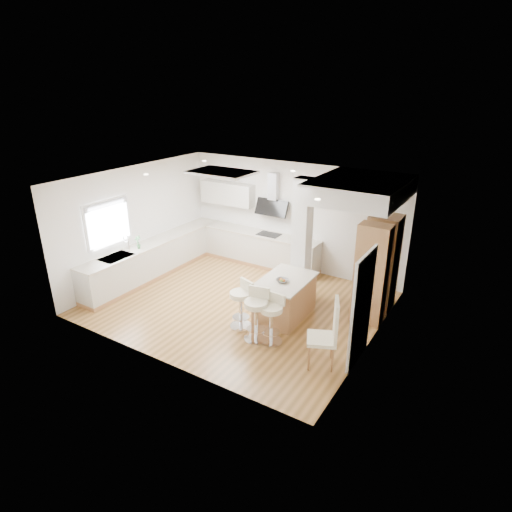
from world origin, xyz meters
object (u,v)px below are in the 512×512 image
Objects in this scene: peninsula at (285,297)px; bar_stool_b at (257,312)px; dining_chair at (329,331)px; bar_stool_c at (272,316)px; bar_stool_a at (241,302)px.

bar_stool_b is at bearing -92.87° from peninsula.
dining_chair reaches higher than peninsula.
peninsula is 1.35× the size of bar_stool_b.
peninsula is 1.45× the size of bar_stool_c.
bar_stool_a is 0.81m from bar_stool_c.
bar_stool_a reaches higher than bar_stool_c.
dining_chair is at bearing -13.78° from bar_stool_b.
bar_stool_c is at bearing -76.53° from peninsula.
dining_chair is at bearing -38.95° from peninsula.
dining_chair reaches higher than bar_stool_a.
bar_stool_c is (0.79, -0.16, -0.01)m from bar_stool_a.
peninsula is 1.43× the size of bar_stool_a.
bar_stool_b reaches higher than peninsula.
peninsula is at bearing 117.95° from dining_chair.
bar_stool_a is at bearing 147.74° from dining_chair.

